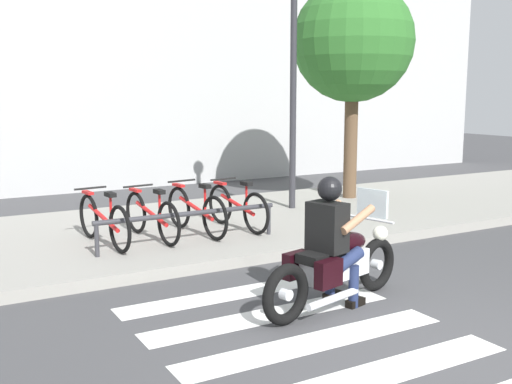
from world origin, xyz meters
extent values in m
plane|color=#424244|center=(0.00, 0.00, 0.00)|extent=(48.00, 48.00, 0.00)
cube|color=gray|center=(0.00, 5.50, 0.07)|extent=(24.00, 4.40, 0.15)
cube|color=white|center=(-0.87, 0.00, 0.00)|extent=(2.80, 0.40, 0.01)
cube|color=white|center=(-0.87, 0.80, 0.00)|extent=(2.80, 0.40, 0.01)
cube|color=white|center=(-0.87, 1.60, 0.00)|extent=(2.80, 0.40, 0.01)
cube|color=white|center=(-0.87, 2.40, 0.00)|extent=(2.80, 0.40, 0.01)
torus|color=black|center=(0.63, 1.69, 0.31)|extent=(0.63, 0.27, 0.63)
cylinder|color=silver|center=(0.63, 1.69, 0.31)|extent=(0.13, 0.13, 0.11)
torus|color=black|center=(-0.87, 1.30, 0.31)|extent=(0.63, 0.27, 0.63)
cylinder|color=silver|center=(-0.87, 1.30, 0.31)|extent=(0.13, 0.13, 0.11)
cube|color=silver|center=(-0.12, 1.50, 0.45)|extent=(0.90, 0.49, 0.28)
ellipsoid|color=black|center=(0.09, 1.55, 0.67)|extent=(0.57, 0.40, 0.22)
cube|color=black|center=(-0.32, 1.45, 0.60)|extent=(0.61, 0.41, 0.10)
cube|color=black|center=(-0.55, 1.62, 0.49)|extent=(0.34, 0.20, 0.28)
cube|color=black|center=(-0.43, 1.19, 0.49)|extent=(0.34, 0.20, 0.28)
cylinder|color=silver|center=(0.48, 1.66, 0.88)|extent=(0.19, 0.61, 0.03)
sphere|color=white|center=(0.68, 1.71, 0.68)|extent=(0.18, 0.18, 0.18)
cube|color=silver|center=(0.51, 1.66, 1.06)|extent=(0.14, 0.40, 0.32)
cylinder|color=silver|center=(-0.32, 1.26, 0.19)|extent=(0.76, 0.27, 0.08)
cube|color=black|center=(-0.26, 1.46, 0.90)|extent=(0.35, 0.45, 0.52)
sphere|color=black|center=(-0.23, 1.47, 1.30)|extent=(0.26, 0.26, 0.26)
cylinder|color=#9E7051|center=(-0.10, 1.73, 0.98)|extent=(0.53, 0.22, 0.26)
cylinder|color=#9E7051|center=(0.01, 1.31, 0.98)|extent=(0.53, 0.22, 0.26)
cylinder|color=#1E284C|center=(-0.16, 1.65, 0.54)|extent=(0.46, 0.25, 0.24)
cylinder|color=#1E284C|center=(-0.04, 1.68, 0.23)|extent=(0.11, 0.11, 0.46)
cube|color=black|center=(0.00, 1.69, 0.04)|extent=(0.26, 0.16, 0.08)
cylinder|color=#1E284C|center=(-0.08, 1.34, 0.54)|extent=(0.46, 0.25, 0.24)
cylinder|color=#1E284C|center=(0.04, 1.37, 0.23)|extent=(0.11, 0.11, 0.46)
cube|color=black|center=(0.08, 1.38, 0.04)|extent=(0.26, 0.16, 0.08)
torus|color=black|center=(-1.77, 5.33, 0.48)|extent=(0.13, 0.66, 0.66)
torus|color=black|center=(-1.64, 4.25, 0.48)|extent=(0.13, 0.66, 0.66)
cylinder|color=red|center=(-1.70, 4.79, 0.55)|extent=(0.18, 0.98, 0.26)
cylinder|color=red|center=(-1.67, 4.52, 0.72)|extent=(0.04, 0.04, 0.40)
cube|color=black|center=(-1.67, 4.52, 0.92)|extent=(0.12, 0.21, 0.06)
cylinder|color=black|center=(-1.75, 5.22, 0.92)|extent=(0.48, 0.09, 0.03)
cube|color=red|center=(-1.77, 5.33, 0.84)|extent=(0.11, 0.29, 0.04)
torus|color=black|center=(-1.05, 5.31, 0.48)|extent=(0.13, 0.64, 0.64)
torus|color=black|center=(-0.93, 4.27, 0.48)|extent=(0.13, 0.64, 0.64)
cylinder|color=red|center=(-0.99, 4.79, 0.54)|extent=(0.17, 0.93, 0.25)
cylinder|color=red|center=(-0.96, 4.53, 0.71)|extent=(0.04, 0.04, 0.39)
cube|color=black|center=(-0.96, 4.53, 0.90)|extent=(0.12, 0.21, 0.06)
cylinder|color=black|center=(-1.04, 5.20, 0.90)|extent=(0.48, 0.09, 0.03)
cube|color=red|center=(-1.05, 5.31, 0.82)|extent=(0.11, 0.29, 0.04)
torus|color=black|center=(-0.34, 5.31, 0.49)|extent=(0.13, 0.66, 0.66)
torus|color=black|center=(-0.21, 4.27, 0.49)|extent=(0.13, 0.66, 0.66)
cylinder|color=red|center=(-0.28, 4.79, 0.56)|extent=(0.17, 0.94, 0.26)
cylinder|color=red|center=(-0.25, 4.53, 0.73)|extent=(0.04, 0.04, 0.41)
cube|color=black|center=(-0.25, 4.53, 0.93)|extent=(0.12, 0.21, 0.06)
cylinder|color=black|center=(-0.33, 5.21, 0.93)|extent=(0.48, 0.09, 0.03)
cube|color=red|center=(-0.34, 5.31, 0.85)|extent=(0.11, 0.29, 0.04)
torus|color=black|center=(0.37, 5.28, 0.48)|extent=(0.13, 0.65, 0.65)
torus|color=black|center=(0.49, 4.30, 0.48)|extent=(0.13, 0.65, 0.65)
cylinder|color=red|center=(0.43, 4.79, 0.55)|extent=(0.17, 0.88, 0.24)
cylinder|color=red|center=(0.46, 4.54, 0.71)|extent=(0.04, 0.04, 0.40)
cube|color=black|center=(0.46, 4.54, 0.91)|extent=(0.12, 0.21, 0.06)
cylinder|color=black|center=(0.39, 5.18, 0.91)|extent=(0.48, 0.09, 0.03)
cube|color=red|center=(0.37, 5.28, 0.83)|extent=(0.11, 0.29, 0.04)
cylinder|color=#333338|center=(-0.63, 4.24, 0.60)|extent=(2.74, 0.07, 0.07)
cylinder|color=#333338|center=(-1.95, 4.24, 0.38)|extent=(0.06, 0.06, 0.45)
cylinder|color=#333338|center=(0.68, 4.24, 0.38)|extent=(0.06, 0.06, 0.45)
cylinder|color=#2D2D33|center=(2.19, 5.90, 2.06)|extent=(0.12, 0.12, 4.13)
cylinder|color=brown|center=(3.86, 6.30, 1.23)|extent=(0.27, 0.27, 2.46)
sphere|color=#2D6B28|center=(3.86, 6.30, 3.31)|extent=(2.43, 2.43, 2.43)
cube|color=#AEAEAE|center=(0.00, 11.20, 3.05)|extent=(24.00, 1.20, 6.10)
camera|label=1|loc=(-4.01, -3.61, 2.28)|focal=42.93mm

